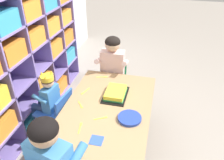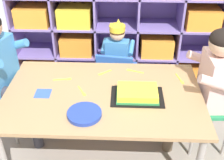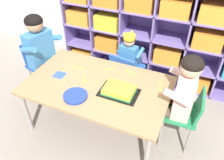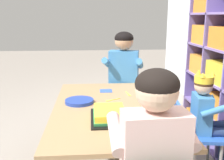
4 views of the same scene
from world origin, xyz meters
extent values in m
plane|color=gray|center=(0.00, 0.00, 0.00)|extent=(16.00, 16.00, 0.00)
cube|color=#7F6BB2|center=(0.28, 1.30, 0.79)|extent=(2.53, 0.01, 1.58)
cube|color=#7F6BB2|center=(-0.98, 1.11, 0.79)|extent=(0.02, 0.39, 1.58)
cube|color=#7F6BB2|center=(-0.56, 1.11, 0.79)|extent=(0.02, 0.39, 1.58)
cube|color=#7F6BB2|center=(-0.14, 1.11, 0.79)|extent=(0.02, 0.39, 1.58)
cube|color=#7F6BB2|center=(0.28, 1.11, 0.79)|extent=(0.02, 0.39, 1.58)
cube|color=#7F6BB2|center=(0.70, 1.11, 0.79)|extent=(0.02, 0.39, 1.58)
cube|color=#7F6BB2|center=(0.28, 1.11, 0.01)|extent=(2.53, 0.39, 0.02)
cube|color=#7F6BB2|center=(0.28, 1.11, 0.32)|extent=(2.53, 0.39, 0.02)
cube|color=#7F6BB2|center=(0.28, 1.11, 0.63)|extent=(2.53, 0.39, 0.02)
cube|color=#7F6BB2|center=(0.28, 1.11, 0.94)|extent=(2.53, 0.39, 0.02)
cube|color=orange|center=(-0.77, 1.09, 0.11)|extent=(0.33, 0.31, 0.19)
cube|color=teal|center=(0.07, 1.09, 0.11)|extent=(0.33, 0.31, 0.19)
cube|color=orange|center=(0.91, 1.09, 0.11)|extent=(0.33, 0.31, 0.19)
cube|color=orange|center=(-0.35, 1.09, 0.43)|extent=(0.33, 0.31, 0.19)
cube|color=orange|center=(0.49, 1.09, 0.43)|extent=(0.33, 0.31, 0.19)
cube|color=orange|center=(-0.77, 1.09, 0.74)|extent=(0.33, 0.31, 0.19)
cube|color=yellow|center=(-0.35, 1.09, 0.74)|extent=(0.33, 0.31, 0.19)
cube|color=orange|center=(0.91, 1.09, 0.74)|extent=(0.33, 0.31, 0.19)
cube|color=orange|center=(0.07, 1.09, 1.05)|extent=(0.33, 0.31, 0.19)
cube|color=orange|center=(0.49, 1.09, 1.05)|extent=(0.33, 0.31, 0.19)
cube|color=orange|center=(0.91, 1.09, 1.05)|extent=(0.33, 0.31, 0.19)
cube|color=#A37F56|center=(0.00, 0.00, 0.55)|extent=(1.42, 0.87, 0.03)
cylinder|color=#9E9993|center=(-0.65, -0.38, 0.27)|extent=(0.05, 0.05, 0.54)
cylinder|color=#9E9993|center=(0.65, -0.38, 0.27)|extent=(0.05, 0.05, 0.54)
cylinder|color=#9E9993|center=(-0.65, 0.38, 0.27)|extent=(0.05, 0.05, 0.54)
cylinder|color=#9E9993|center=(0.65, 0.38, 0.27)|extent=(0.05, 0.05, 0.54)
cube|color=blue|center=(0.08, 0.65, 0.37)|extent=(0.39, 0.36, 0.03)
cube|color=blue|center=(0.07, 0.50, 0.49)|extent=(0.33, 0.10, 0.23)
cylinder|color=gray|center=(0.25, 0.77, 0.18)|extent=(0.02, 0.02, 0.35)
cylinder|color=gray|center=(-0.04, 0.80, 0.18)|extent=(0.02, 0.02, 0.35)
cylinder|color=gray|center=(0.21, 0.51, 0.18)|extent=(0.02, 0.02, 0.35)
cylinder|color=gray|center=(-0.08, 0.54, 0.18)|extent=(0.02, 0.02, 0.35)
cube|color=#3D7FBC|center=(0.08, 0.66, 0.52)|extent=(0.22, 0.14, 0.29)
sphere|color=#DBB293|center=(0.08, 0.66, 0.74)|extent=(0.13, 0.13, 0.13)
ellipsoid|color=#472D19|center=(0.08, 0.66, 0.76)|extent=(0.14, 0.14, 0.10)
cylinder|color=yellow|center=(0.08, 0.66, 0.79)|extent=(0.14, 0.14, 0.05)
cone|color=yellow|center=(0.09, 0.72, 0.83)|extent=(0.04, 0.04, 0.04)
cone|color=yellow|center=(0.13, 0.63, 0.83)|extent=(0.04, 0.04, 0.04)
cone|color=yellow|center=(0.03, 0.64, 0.83)|extent=(0.04, 0.04, 0.04)
cylinder|color=navy|center=(0.16, 0.76, 0.40)|extent=(0.10, 0.22, 0.07)
cylinder|color=navy|center=(0.04, 0.78, 0.40)|extent=(0.10, 0.22, 0.07)
cylinder|color=navy|center=(0.17, 0.86, 0.19)|extent=(0.06, 0.06, 0.37)
cylinder|color=navy|center=(0.05, 0.88, 0.19)|extent=(0.06, 0.06, 0.37)
cylinder|color=#3D7FBC|center=(0.21, 0.69, 0.59)|extent=(0.07, 0.18, 0.10)
cylinder|color=#3D7FBC|center=(-0.03, 0.72, 0.59)|extent=(0.07, 0.18, 0.10)
cube|color=#1E4CA8|center=(-0.81, 0.19, 0.46)|extent=(0.36, 0.38, 0.03)
cube|color=#1E4CA8|center=(-0.95, 0.22, 0.60)|extent=(0.13, 0.29, 0.26)
cylinder|color=gray|center=(-0.73, 0.04, 0.22)|extent=(0.02, 0.02, 0.44)
cylinder|color=gray|center=(-0.67, 0.28, 0.22)|extent=(0.02, 0.02, 0.44)
cylinder|color=gray|center=(-0.96, 0.10, 0.22)|extent=(0.02, 0.02, 0.44)
cylinder|color=gray|center=(-0.90, 0.34, 0.22)|extent=(0.02, 0.02, 0.44)
cube|color=#3D7FBC|center=(-0.81, 0.19, 0.67)|extent=(0.23, 0.33, 0.42)
sphere|color=tan|center=(-0.81, 0.19, 0.98)|extent=(0.19, 0.19, 0.19)
ellipsoid|color=black|center=(-0.81, 0.19, 1.01)|extent=(0.19, 0.19, 0.14)
cylinder|color=#33333D|center=(-0.69, 0.06, 0.49)|extent=(0.32, 0.17, 0.10)
cylinder|color=#33333D|center=(-0.65, 0.24, 0.49)|extent=(0.32, 0.17, 0.10)
cylinder|color=#33333D|center=(-0.55, 0.03, 0.23)|extent=(0.08, 0.08, 0.46)
cylinder|color=#33333D|center=(-0.50, 0.20, 0.23)|extent=(0.08, 0.08, 0.46)
cylinder|color=#3D7FBC|center=(-0.80, 0.01, 0.77)|extent=(0.26, 0.12, 0.14)
cylinder|color=#3D7FBC|center=(-0.71, 0.34, 0.77)|extent=(0.26, 0.12, 0.14)
cube|color=#238451|center=(0.81, 0.13, 0.39)|extent=(0.34, 0.38, 0.03)
cube|color=#238451|center=(0.97, 0.14, 0.52)|extent=(0.07, 0.33, 0.23)
cylinder|color=gray|center=(0.68, 0.28, 0.19)|extent=(0.02, 0.02, 0.38)
cylinder|color=gray|center=(0.69, -0.03, 0.19)|extent=(0.02, 0.02, 0.38)
cylinder|color=gray|center=(0.94, 0.29, 0.19)|extent=(0.02, 0.02, 0.38)
cylinder|color=gray|center=(0.95, -0.01, 0.19)|extent=(0.02, 0.02, 0.38)
cube|color=beige|center=(0.81, 0.13, 0.61)|extent=(0.17, 0.31, 0.42)
sphere|color=#DBB293|center=(0.81, 0.13, 0.92)|extent=(0.19, 0.19, 0.19)
ellipsoid|color=black|center=(0.81, 0.13, 0.95)|extent=(0.19, 0.19, 0.14)
cylinder|color=brown|center=(0.66, 0.21, 0.43)|extent=(0.30, 0.11, 0.10)
cylinder|color=brown|center=(0.67, 0.03, 0.43)|extent=(0.30, 0.11, 0.10)
cylinder|color=brown|center=(0.51, 0.21, 0.20)|extent=(0.08, 0.08, 0.40)
cylinder|color=brown|center=(0.52, 0.03, 0.20)|extent=(0.08, 0.08, 0.40)
cylinder|color=beige|center=(0.75, 0.30, 0.70)|extent=(0.25, 0.08, 0.14)
cylinder|color=beige|center=(0.76, -0.04, 0.70)|extent=(0.25, 0.08, 0.14)
cube|color=black|center=(0.24, -0.04, 0.57)|extent=(0.37, 0.25, 0.01)
cube|color=yellow|center=(0.24, -0.04, 0.60)|extent=(0.28, 0.20, 0.06)
cube|color=#338E4C|center=(0.24, -0.04, 0.58)|extent=(0.29, 0.21, 0.02)
cylinder|color=#233DA3|center=(-0.10, -0.25, 0.58)|extent=(0.22, 0.22, 0.03)
cube|color=#3356B7|center=(-0.43, -0.02, 0.57)|extent=(0.11, 0.11, 0.00)
cube|color=yellow|center=(0.01, 0.29, 0.57)|extent=(0.07, 0.06, 0.00)
cube|color=yellow|center=(-0.04, 0.25, 0.57)|extent=(0.04, 0.04, 0.00)
cube|color=yellow|center=(-0.34, 0.16, 0.57)|extent=(0.10, 0.02, 0.00)
cube|color=yellow|center=(-0.27, 0.17, 0.57)|extent=(0.04, 0.02, 0.00)
cube|color=yellow|center=(0.26, 0.30, 0.57)|extent=(0.10, 0.05, 0.00)
cube|color=yellow|center=(0.19, 0.33, 0.57)|extent=(0.04, 0.03, 0.00)
cube|color=yellow|center=(0.57, 0.23, 0.57)|extent=(0.04, 0.10, 0.00)
cube|color=yellow|center=(0.59, 0.16, 0.57)|extent=(0.03, 0.04, 0.00)
cube|color=yellow|center=(-0.17, 0.04, 0.57)|extent=(0.05, 0.09, 0.00)
cube|color=yellow|center=(-0.13, -0.02, 0.57)|extent=(0.03, 0.04, 0.00)
camera|label=1|loc=(-1.69, -0.45, 1.99)|focal=35.81mm
camera|label=2|loc=(0.13, -1.69, 1.79)|focal=46.73mm
camera|label=3|loc=(0.82, -1.55, 1.99)|focal=36.67mm
camera|label=4|loc=(1.90, -0.15, 1.23)|focal=42.61mm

